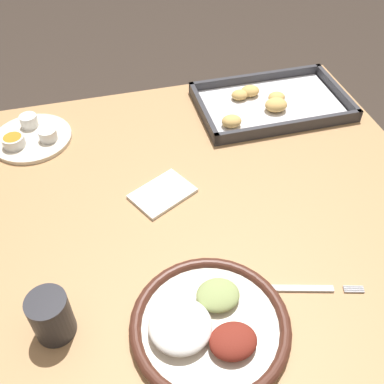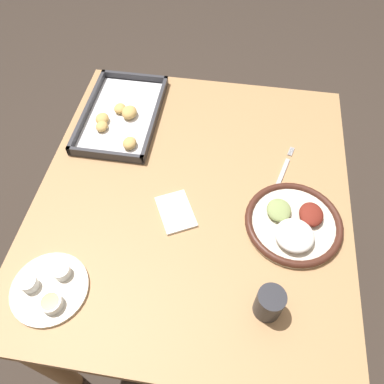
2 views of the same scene
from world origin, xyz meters
TOP-DOWN VIEW (x-y plane):
  - ground_plane at (0.00, 0.00)m, footprint 8.00×8.00m
  - dining_table at (0.00, 0.00)m, footprint 1.00×0.88m
  - dinner_plate at (-0.07, -0.28)m, footprint 0.26×0.26m
  - fork at (0.11, -0.25)m, footprint 0.19×0.06m
  - saucer_plate at (-0.34, 0.30)m, footprint 0.19×0.19m
  - baking_tray at (0.26, 0.28)m, footprint 0.38×0.24m
  - drinking_cup at (-0.30, -0.22)m, footprint 0.06×0.06m
  - napkin at (-0.07, 0.04)m, footprint 0.15×0.13m

SIDE VIEW (x-z plane):
  - ground_plane at x=0.00m, z-range 0.00..0.00m
  - dining_table at x=0.00m, z-range 0.25..0.98m
  - fork at x=0.11m, z-range 0.73..0.74m
  - napkin at x=-0.07m, z-range 0.73..0.74m
  - baking_tray at x=0.26m, z-range 0.72..0.76m
  - saucer_plate at x=-0.34m, z-range 0.72..0.76m
  - dinner_plate at x=-0.07m, z-range 0.72..0.77m
  - drinking_cup at x=-0.30m, z-range 0.73..0.82m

